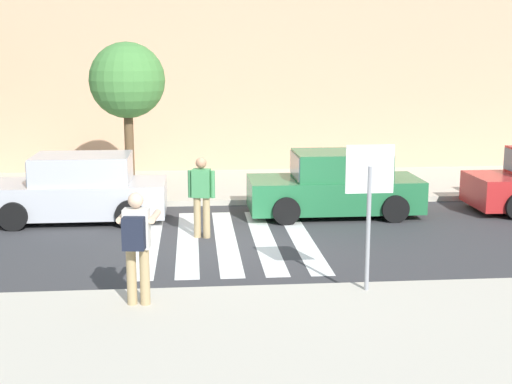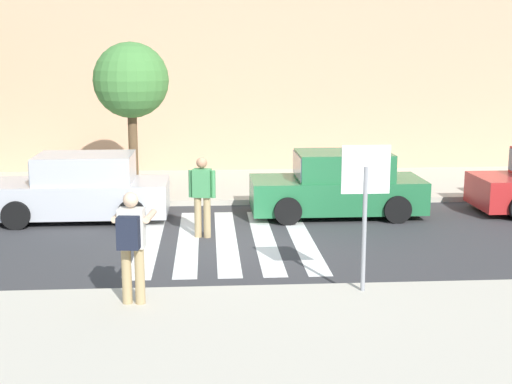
# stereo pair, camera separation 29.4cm
# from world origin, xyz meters

# --- Properties ---
(ground_plane) EXTENTS (120.00, 120.00, 0.00)m
(ground_plane) POSITION_xyz_m (0.00, 0.00, 0.00)
(ground_plane) COLOR #38383A
(sidewalk_near) EXTENTS (60.00, 6.00, 0.14)m
(sidewalk_near) POSITION_xyz_m (0.00, -6.20, 0.07)
(sidewalk_near) COLOR beige
(sidewalk_near) RESTS_ON ground
(sidewalk_far) EXTENTS (60.00, 4.80, 0.14)m
(sidewalk_far) POSITION_xyz_m (0.00, 6.00, 0.07)
(sidewalk_far) COLOR beige
(sidewalk_far) RESTS_ON ground
(building_facade_far) EXTENTS (56.00, 4.00, 7.58)m
(building_facade_far) POSITION_xyz_m (0.00, 10.40, 3.79)
(building_facade_far) COLOR tan
(building_facade_far) RESTS_ON ground
(crosswalk_stripe_0) EXTENTS (0.44, 5.20, 0.01)m
(crosswalk_stripe_0) POSITION_xyz_m (-1.60, 0.20, 0.00)
(crosswalk_stripe_0) COLOR silver
(crosswalk_stripe_0) RESTS_ON ground
(crosswalk_stripe_1) EXTENTS (0.44, 5.20, 0.01)m
(crosswalk_stripe_1) POSITION_xyz_m (-0.80, 0.20, 0.00)
(crosswalk_stripe_1) COLOR silver
(crosswalk_stripe_1) RESTS_ON ground
(crosswalk_stripe_2) EXTENTS (0.44, 5.20, 0.01)m
(crosswalk_stripe_2) POSITION_xyz_m (0.00, 0.20, 0.00)
(crosswalk_stripe_2) COLOR silver
(crosswalk_stripe_2) RESTS_ON ground
(crosswalk_stripe_3) EXTENTS (0.44, 5.20, 0.01)m
(crosswalk_stripe_3) POSITION_xyz_m (0.80, 0.20, 0.00)
(crosswalk_stripe_3) COLOR silver
(crosswalk_stripe_3) RESTS_ON ground
(crosswalk_stripe_4) EXTENTS (0.44, 5.20, 0.01)m
(crosswalk_stripe_4) POSITION_xyz_m (1.60, 0.20, 0.00)
(crosswalk_stripe_4) COLOR silver
(crosswalk_stripe_4) RESTS_ON ground
(stop_sign) EXTENTS (0.76, 0.08, 2.34)m
(stop_sign) POSITION_xyz_m (2.08, -3.57, 1.84)
(stop_sign) COLOR gray
(stop_sign) RESTS_ON sidewalk_near
(photographer_with_backpack) EXTENTS (0.64, 0.89, 1.72)m
(photographer_with_backpack) POSITION_xyz_m (-1.52, -3.95, 1.17)
(photographer_with_backpack) COLOR tan
(photographer_with_backpack) RESTS_ON sidewalk_near
(pedestrian_crossing) EXTENTS (0.57, 0.32, 1.72)m
(pedestrian_crossing) POSITION_xyz_m (-0.49, 0.45, 0.97)
(pedestrian_crossing) COLOR tan
(pedestrian_crossing) RESTS_ON ground
(parked_car_silver) EXTENTS (4.10, 1.92, 1.55)m
(parked_car_silver) POSITION_xyz_m (-3.33, 2.30, 0.73)
(parked_car_silver) COLOR #B7BABF
(parked_car_silver) RESTS_ON ground
(parked_car_green) EXTENTS (4.10, 1.92, 1.55)m
(parked_car_green) POSITION_xyz_m (2.75, 2.30, 0.73)
(parked_car_green) COLOR #236B3D
(parked_car_green) RESTS_ON ground
(street_tree_center) EXTENTS (1.94, 1.94, 4.00)m
(street_tree_center) POSITION_xyz_m (-2.30, 4.26, 3.14)
(street_tree_center) COLOR brown
(street_tree_center) RESTS_ON sidewalk_far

